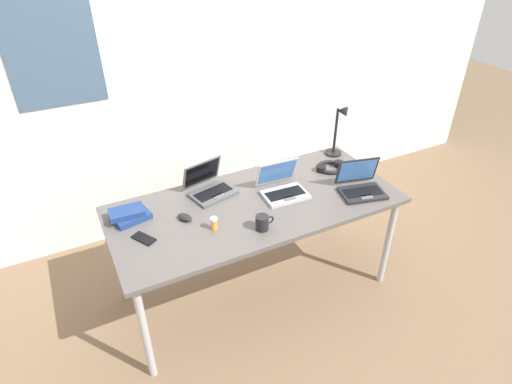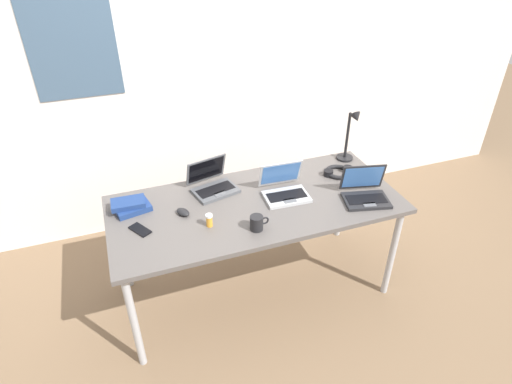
{
  "view_description": "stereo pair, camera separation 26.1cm",
  "coord_description": "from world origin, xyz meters",
  "px_view_note": "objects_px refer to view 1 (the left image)",
  "views": [
    {
      "loc": [
        -0.98,
        -1.95,
        2.26
      ],
      "look_at": [
        0.0,
        0.0,
        0.82
      ],
      "focal_mm": 30.07,
      "sensor_mm": 36.0,
      "label": 1
    },
    {
      "loc": [
        -0.74,
        -2.05,
        2.26
      ],
      "look_at": [
        0.0,
        0.0,
        0.82
      ],
      "focal_mm": 30.07,
      "sensor_mm": 36.0,
      "label": 2
    }
  ],
  "objects_px": {
    "laptop_near_mouse": "(283,188)",
    "headphones": "(330,167)",
    "laptop_front_left": "(361,186)",
    "laptop_mid_desk": "(210,187)",
    "computer_mouse": "(185,217)",
    "pill_bottle": "(214,223)",
    "book_stack": "(129,214)",
    "desk_lamp": "(339,131)",
    "cell_phone": "(144,238)",
    "coffee_mug": "(262,223)"
  },
  "relations": [
    {
      "from": "laptop_near_mouse",
      "to": "laptop_mid_desk",
      "type": "height_order",
      "value": "laptop_near_mouse"
    },
    {
      "from": "laptop_front_left",
      "to": "pill_bottle",
      "type": "relative_size",
      "value": 4.07
    },
    {
      "from": "computer_mouse",
      "to": "laptop_near_mouse",
      "type": "bearing_deg",
      "value": -29.53
    },
    {
      "from": "laptop_mid_desk",
      "to": "headphones",
      "type": "bearing_deg",
      "value": -6.55
    },
    {
      "from": "computer_mouse",
      "to": "book_stack",
      "type": "relative_size",
      "value": 0.41
    },
    {
      "from": "laptop_near_mouse",
      "to": "headphones",
      "type": "bearing_deg",
      "value": 14.56
    },
    {
      "from": "pill_bottle",
      "to": "laptop_near_mouse",
      "type": "bearing_deg",
      "value": 15.63
    },
    {
      "from": "headphones",
      "to": "coffee_mug",
      "type": "height_order",
      "value": "coffee_mug"
    },
    {
      "from": "laptop_mid_desk",
      "to": "laptop_near_mouse",
      "type": "bearing_deg",
      "value": -27.61
    },
    {
      "from": "book_stack",
      "to": "laptop_mid_desk",
      "type": "bearing_deg",
      "value": 5.37
    },
    {
      "from": "computer_mouse",
      "to": "book_stack",
      "type": "xyz_separation_m",
      "value": [
        -0.29,
        0.15,
        0.01
      ]
    },
    {
      "from": "laptop_near_mouse",
      "to": "laptop_front_left",
      "type": "bearing_deg",
      "value": -24.8
    },
    {
      "from": "laptop_front_left",
      "to": "headphones",
      "type": "relative_size",
      "value": 1.5
    },
    {
      "from": "laptop_near_mouse",
      "to": "computer_mouse",
      "type": "xyz_separation_m",
      "value": [
        -0.65,
        0.01,
        -0.03
      ]
    },
    {
      "from": "pill_bottle",
      "to": "headphones",
      "type": "bearing_deg",
      "value": 15.14
    },
    {
      "from": "headphones",
      "to": "laptop_front_left",
      "type": "bearing_deg",
      "value": -88.91
    },
    {
      "from": "laptop_near_mouse",
      "to": "laptop_front_left",
      "type": "distance_m",
      "value": 0.5
    },
    {
      "from": "computer_mouse",
      "to": "pill_bottle",
      "type": "bearing_deg",
      "value": -81.64
    },
    {
      "from": "desk_lamp",
      "to": "pill_bottle",
      "type": "bearing_deg",
      "value": -160.35
    },
    {
      "from": "desk_lamp",
      "to": "pill_bottle",
      "type": "xyz_separation_m",
      "value": [
        -1.13,
        -0.4,
        -0.16
      ]
    },
    {
      "from": "desk_lamp",
      "to": "coffee_mug",
      "type": "height_order",
      "value": "desk_lamp"
    },
    {
      "from": "desk_lamp",
      "to": "book_stack",
      "type": "distance_m",
      "value": 1.55
    },
    {
      "from": "laptop_front_left",
      "to": "pill_bottle",
      "type": "distance_m",
      "value": 0.99
    },
    {
      "from": "laptop_near_mouse",
      "to": "coffee_mug",
      "type": "height_order",
      "value": "laptop_near_mouse"
    },
    {
      "from": "computer_mouse",
      "to": "cell_phone",
      "type": "xyz_separation_m",
      "value": [
        -0.26,
        -0.07,
        -0.01
      ]
    },
    {
      "from": "laptop_front_left",
      "to": "pill_bottle",
      "type": "xyz_separation_m",
      "value": [
        -0.99,
        0.06,
        -0.0
      ]
    },
    {
      "from": "coffee_mug",
      "to": "computer_mouse",
      "type": "bearing_deg",
      "value": 142.45
    },
    {
      "from": "computer_mouse",
      "to": "coffee_mug",
      "type": "height_order",
      "value": "coffee_mug"
    },
    {
      "from": "headphones",
      "to": "laptop_mid_desk",
      "type": "bearing_deg",
      "value": 173.45
    },
    {
      "from": "cell_phone",
      "to": "headphones",
      "type": "distance_m",
      "value": 1.37
    },
    {
      "from": "pill_bottle",
      "to": "coffee_mug",
      "type": "distance_m",
      "value": 0.27
    },
    {
      "from": "computer_mouse",
      "to": "headphones",
      "type": "height_order",
      "value": "headphones"
    },
    {
      "from": "coffee_mug",
      "to": "desk_lamp",
      "type": "bearing_deg",
      "value": 30.64
    },
    {
      "from": "laptop_near_mouse",
      "to": "book_stack",
      "type": "bearing_deg",
      "value": 169.93
    },
    {
      "from": "laptop_front_left",
      "to": "laptop_near_mouse",
      "type": "bearing_deg",
      "value": 155.2
    },
    {
      "from": "pill_bottle",
      "to": "book_stack",
      "type": "height_order",
      "value": "pill_bottle"
    },
    {
      "from": "laptop_near_mouse",
      "to": "headphones",
      "type": "relative_size",
      "value": 1.36
    },
    {
      "from": "laptop_near_mouse",
      "to": "headphones",
      "type": "xyz_separation_m",
      "value": [
        0.45,
        0.12,
        -0.03
      ]
    },
    {
      "from": "laptop_near_mouse",
      "to": "cell_phone",
      "type": "xyz_separation_m",
      "value": [
        -0.91,
        -0.06,
        -0.04
      ]
    },
    {
      "from": "book_stack",
      "to": "desk_lamp",
      "type": "bearing_deg",
      "value": 3.31
    },
    {
      "from": "pill_bottle",
      "to": "book_stack",
      "type": "bearing_deg",
      "value": 142.26
    },
    {
      "from": "desk_lamp",
      "to": "laptop_front_left",
      "type": "bearing_deg",
      "value": -107.18
    },
    {
      "from": "desk_lamp",
      "to": "computer_mouse",
      "type": "height_order",
      "value": "desk_lamp"
    },
    {
      "from": "computer_mouse",
      "to": "headphones",
      "type": "xyz_separation_m",
      "value": [
        1.1,
        0.1,
        -0.0
      ]
    },
    {
      "from": "desk_lamp",
      "to": "coffee_mug",
      "type": "distance_m",
      "value": 1.04
    },
    {
      "from": "laptop_mid_desk",
      "to": "pill_bottle",
      "type": "bearing_deg",
      "value": -107.96
    },
    {
      "from": "computer_mouse",
      "to": "laptop_mid_desk",
      "type": "bearing_deg",
      "value": 12.02
    },
    {
      "from": "laptop_mid_desk",
      "to": "headphones",
      "type": "xyz_separation_m",
      "value": [
        0.86,
        -0.1,
        -0.03
      ]
    },
    {
      "from": "coffee_mug",
      "to": "laptop_mid_desk",
      "type": "bearing_deg",
      "value": 104.77
    },
    {
      "from": "cell_phone",
      "to": "coffee_mug",
      "type": "relative_size",
      "value": 1.2
    }
  ]
}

